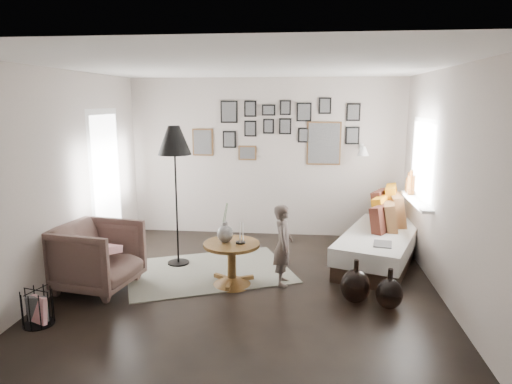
# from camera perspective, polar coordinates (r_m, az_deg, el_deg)

# --- Properties ---
(ground) EXTENTS (4.80, 4.80, 0.00)m
(ground) POSITION_cam_1_polar(r_m,az_deg,el_deg) (5.59, -1.09, -12.14)
(ground) COLOR black
(ground) RESTS_ON ground
(wall_back) EXTENTS (4.50, 0.00, 4.50)m
(wall_back) POSITION_cam_1_polar(r_m,az_deg,el_deg) (7.57, 1.20, 4.29)
(wall_back) COLOR #AFA299
(wall_back) RESTS_ON ground
(wall_front) EXTENTS (4.50, 0.00, 4.50)m
(wall_front) POSITION_cam_1_polar(r_m,az_deg,el_deg) (2.92, -7.27, -7.23)
(wall_front) COLOR #AFA299
(wall_front) RESTS_ON ground
(wall_left) EXTENTS (0.00, 4.80, 4.80)m
(wall_left) POSITION_cam_1_polar(r_m,az_deg,el_deg) (5.93, -23.25, 1.43)
(wall_left) COLOR #AFA299
(wall_left) RESTS_ON ground
(wall_right) EXTENTS (0.00, 4.80, 4.80)m
(wall_right) POSITION_cam_1_polar(r_m,az_deg,el_deg) (5.41, 23.23, 0.55)
(wall_right) COLOR #AFA299
(wall_right) RESTS_ON ground
(ceiling) EXTENTS (4.80, 4.80, 0.00)m
(ceiling) POSITION_cam_1_polar(r_m,az_deg,el_deg) (5.14, -1.21, 15.51)
(ceiling) COLOR white
(ceiling) RESTS_ON wall_back
(door_left) EXTENTS (0.00, 2.14, 2.14)m
(door_left) POSITION_cam_1_polar(r_m,az_deg,el_deg) (7.02, -18.22, 1.11)
(door_left) COLOR white
(door_left) RESTS_ON wall_left
(window_right) EXTENTS (0.15, 1.32, 1.30)m
(window_right) POSITION_cam_1_polar(r_m,az_deg,el_deg) (6.73, 19.13, -0.40)
(window_right) COLOR white
(window_right) RESTS_ON wall_right
(gallery_wall) EXTENTS (2.74, 0.03, 1.08)m
(gallery_wall) POSITION_cam_1_polar(r_m,az_deg,el_deg) (7.49, 3.41, 7.61)
(gallery_wall) COLOR brown
(gallery_wall) RESTS_ON wall_back
(wall_sconce) EXTENTS (0.18, 0.36, 0.16)m
(wall_sconce) POSITION_cam_1_polar(r_m,az_deg,el_deg) (7.31, 13.25, 5.03)
(wall_sconce) COLOR white
(wall_sconce) RESTS_ON wall_back
(rug) EXTENTS (2.49, 2.16, 0.01)m
(rug) POSITION_cam_1_polar(r_m,az_deg,el_deg) (6.17, -5.91, -9.81)
(rug) COLOR beige
(rug) RESTS_ON ground
(pedestal_table) EXTENTS (0.68, 0.68, 0.54)m
(pedestal_table) POSITION_cam_1_polar(r_m,az_deg,el_deg) (5.65, -3.05, -9.17)
(pedestal_table) COLOR brown
(pedestal_table) RESTS_ON ground
(vase) EXTENTS (0.20, 0.20, 0.49)m
(vase) POSITION_cam_1_polar(r_m,az_deg,el_deg) (5.55, -3.88, -4.81)
(vase) COLOR black
(vase) RESTS_ON pedestal_table
(candles) EXTENTS (0.12, 0.12, 0.25)m
(candles) POSITION_cam_1_polar(r_m,az_deg,el_deg) (5.50, -1.96, -5.21)
(candles) COLOR black
(candles) RESTS_ON pedestal_table
(daybed) EXTENTS (1.49, 2.15, 0.98)m
(daybed) POSITION_cam_1_polar(r_m,az_deg,el_deg) (6.64, 15.06, -5.79)
(daybed) COLOR black
(daybed) RESTS_ON ground
(magazine_on_daybed) EXTENTS (0.27, 0.34, 0.02)m
(magazine_on_daybed) POSITION_cam_1_polar(r_m,az_deg,el_deg) (5.98, 15.55, -6.28)
(magazine_on_daybed) COLOR black
(magazine_on_daybed) RESTS_ON daybed
(armchair) EXTENTS (1.01, 0.99, 0.80)m
(armchair) POSITION_cam_1_polar(r_m,az_deg,el_deg) (5.82, -19.22, -7.60)
(armchair) COLOR brown
(armchair) RESTS_ON ground
(armchair_cushion) EXTENTS (0.43, 0.44, 0.16)m
(armchair_cushion) POSITION_cam_1_polar(r_m,az_deg,el_deg) (5.82, -18.80, -6.73)
(armchair_cushion) COLOR white
(armchair_cushion) RESTS_ON armchair
(floor_lamp) EXTENTS (0.45, 0.45, 1.91)m
(floor_lamp) POSITION_cam_1_polar(r_m,az_deg,el_deg) (6.14, -10.16, 5.72)
(floor_lamp) COLOR black
(floor_lamp) RESTS_ON ground
(magazine_basket) EXTENTS (0.36, 0.36, 0.37)m
(magazine_basket) POSITION_cam_1_polar(r_m,az_deg,el_deg) (5.22, -25.64, -12.89)
(magazine_basket) COLOR black
(magazine_basket) RESTS_ON ground
(demijohn_large) EXTENTS (0.33, 0.33, 0.50)m
(demijohn_large) POSITION_cam_1_polar(r_m,az_deg,el_deg) (5.32, 12.32, -11.39)
(demijohn_large) COLOR black
(demijohn_large) RESTS_ON ground
(demijohn_small) EXTENTS (0.29, 0.29, 0.45)m
(demijohn_small) POSITION_cam_1_polar(r_m,az_deg,el_deg) (5.27, 16.31, -12.09)
(demijohn_small) COLOR black
(demijohn_small) RESTS_ON ground
(child) EXTENTS (0.25, 0.37, 1.00)m
(child) POSITION_cam_1_polar(r_m,az_deg,el_deg) (5.60, 3.41, -6.63)
(child) COLOR #534742
(child) RESTS_ON ground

